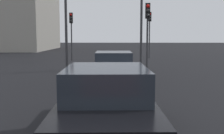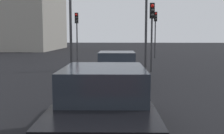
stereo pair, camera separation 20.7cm
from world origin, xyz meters
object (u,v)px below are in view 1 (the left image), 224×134
(car_black_second, at_px, (106,103))
(traffic_light_near_right, at_px, (71,26))
(car_white_lead, at_px, (114,67))
(traffic_light_near_left, at_px, (148,23))
(street_lamp_far, at_px, (142,4))
(traffic_light_far_left, at_px, (150,25))

(car_black_second, height_order, traffic_light_near_right, traffic_light_near_right)
(car_white_lead, distance_m, traffic_light_near_left, 4.57)
(car_black_second, height_order, traffic_light_near_left, traffic_light_near_left)
(traffic_light_near_left, bearing_deg, car_black_second, -9.93)
(car_white_lead, xyz_separation_m, traffic_light_near_left, (3.45, -2.00, 2.24))
(car_black_second, xyz_separation_m, street_lamp_far, (12.63, -1.94, 3.57))
(street_lamp_far, bearing_deg, car_white_lead, 161.95)
(car_black_second, height_order, street_lamp_far, street_lamp_far)
(car_white_lead, distance_m, street_lamp_far, 6.94)
(traffic_light_near_left, xyz_separation_m, traffic_light_near_right, (7.31, 5.74, 0.04))
(car_white_lead, height_order, traffic_light_near_right, traffic_light_near_right)
(car_white_lead, xyz_separation_m, street_lamp_far, (5.63, -1.84, 3.61))
(car_white_lead, relative_size, traffic_light_near_right, 1.07)
(traffic_light_near_right, bearing_deg, street_lamp_far, 52.86)
(traffic_light_far_left, bearing_deg, traffic_light_near_left, -12.22)
(car_black_second, bearing_deg, street_lamp_far, -10.43)
(car_white_lead, height_order, traffic_light_far_left, traffic_light_far_left)
(car_black_second, bearing_deg, traffic_light_near_right, 9.88)
(car_black_second, xyz_separation_m, traffic_light_far_left, (20.56, -3.51, 2.44))
(car_white_lead, relative_size, traffic_light_far_left, 1.00)
(traffic_light_near_right, height_order, street_lamp_far, street_lamp_far)
(traffic_light_near_right, relative_size, street_lamp_far, 0.57)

